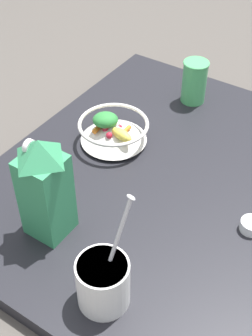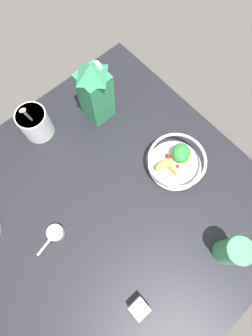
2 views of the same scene
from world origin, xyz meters
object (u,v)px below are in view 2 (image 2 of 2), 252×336
at_px(milk_carton, 95,92).
at_px(yogurt_tub, 35,122).
at_px(fruit_bowl, 176,161).
at_px(spice_jar, 139,308).
at_px(drinking_cup, 232,251).

height_order(milk_carton, yogurt_tub, milk_carton).
relative_size(fruit_bowl, spice_jar, 4.18).
bearing_deg(drinking_cup, milk_carton, -2.46).
relative_size(yogurt_tub, drinking_cup, 1.85).
distance_m(milk_carton, spice_jar, 0.67).
height_order(fruit_bowl, yogurt_tub, yogurt_tub).
xyz_separation_m(yogurt_tub, drinking_cup, (-0.73, -0.18, 0.01)).
distance_m(yogurt_tub, spice_jar, 0.67).
bearing_deg(milk_carton, spice_jar, 150.40).
xyz_separation_m(milk_carton, yogurt_tub, (0.08, 0.21, -0.07)).
distance_m(fruit_bowl, milk_carton, 0.35).
distance_m(milk_carton, yogurt_tub, 0.23).
bearing_deg(spice_jar, milk_carton, -29.60).
distance_m(fruit_bowl, spice_jar, 0.46).
bearing_deg(fruit_bowl, milk_carton, 10.18).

